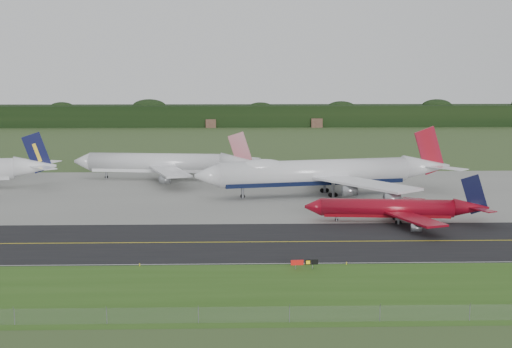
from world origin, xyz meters
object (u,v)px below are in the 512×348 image
Objects in this scene: jet_ba_747 at (323,172)px; jet_red_737 at (397,209)px; taxiway_sign at (304,262)px; jet_star_tail at (165,163)px.

jet_ba_747 is 1.76× the size of jet_red_737.
taxiway_sign is at bearing -99.44° from jet_ba_747.
jet_ba_747 reaches higher than jet_star_tail.
jet_red_737 is at bearing -47.43° from jet_star_tail.
taxiway_sign is (-23.60, -35.87, -1.89)m from jet_red_737.
jet_star_tail is 12.10× the size of taxiway_sign.
taxiway_sign is at bearing -123.34° from jet_red_737.
jet_ba_747 is 52.26m from jet_star_tail.
jet_red_737 is 0.72× the size of jet_star_tail.
jet_red_737 is 8.66× the size of taxiway_sign.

